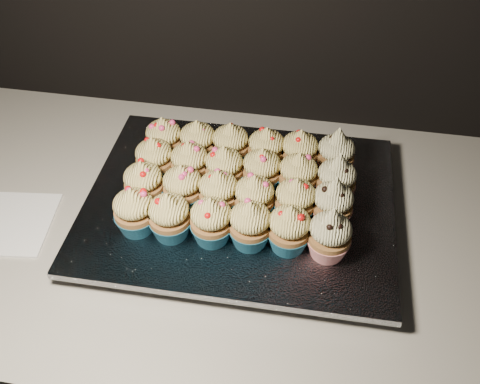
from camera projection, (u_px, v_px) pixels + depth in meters
The scene contains 29 objects.
cabinet at pixel (240, 364), 1.20m from camera, with size 2.40×0.60×0.86m, color black.
worktop at pixel (240, 231), 0.88m from camera, with size 2.44×0.64×0.04m, color beige.
napkin at pixel (9, 223), 0.87m from camera, with size 0.14×0.14×0.00m, color white.
baking_tray at pixel (240, 209), 0.88m from camera, with size 0.45×0.35×0.02m, color black.
foil_lining at pixel (240, 202), 0.87m from camera, with size 0.49×0.38×0.01m, color silver.
cupcake_0 at pixel (134, 211), 0.79m from camera, with size 0.06×0.06×0.08m.
cupcake_1 at pixel (169, 217), 0.78m from camera, with size 0.06×0.06×0.08m.
cupcake_2 at pixel (211, 221), 0.78m from camera, with size 0.06×0.06×0.08m.
cupcake_3 at pixel (250, 225), 0.77m from camera, with size 0.06×0.06×0.08m.
cupcake_4 at pixel (289, 229), 0.76m from camera, with size 0.06×0.06×0.08m.
cupcake_5 at pixel (330, 235), 0.75m from camera, with size 0.06×0.06×0.10m.
cupcake_6 at pixel (144, 184), 0.83m from camera, with size 0.06×0.06×0.08m.
cupcake_7 at pixel (183, 188), 0.83m from camera, with size 0.06×0.06×0.08m.
cupcake_8 at pixel (219, 193), 0.82m from camera, with size 0.06×0.06×0.08m.
cupcake_9 at pixel (254, 198), 0.81m from camera, with size 0.06×0.06×0.08m.
cupcake_10 at pixel (295, 201), 0.80m from camera, with size 0.06×0.06×0.08m.
cupcake_11 at pixel (333, 203), 0.80m from camera, with size 0.06×0.06×0.10m.
cupcake_12 at pixel (155, 159), 0.87m from camera, with size 0.06×0.06×0.08m.
cupcake_13 at pixel (190, 164), 0.87m from camera, with size 0.06×0.06×0.08m.
cupcake_14 at pixel (224, 169), 0.86m from camera, with size 0.06×0.06×0.08m.
cupcake_15 at pixel (262, 171), 0.85m from camera, with size 0.06×0.06×0.08m.
cupcake_16 at pixel (298, 175), 0.85m from camera, with size 0.06×0.06×0.08m.
cupcake_17 at pixel (336, 180), 0.84m from camera, with size 0.06×0.06×0.10m.
cupcake_18 at pixel (164, 139), 0.91m from camera, with size 0.06×0.06×0.08m.
cupcake_19 at pixel (198, 142), 0.91m from camera, with size 0.06×0.06×0.08m.
cupcake_20 at pixel (231, 145), 0.90m from camera, with size 0.06×0.06×0.08m.
cupcake_21 at pixel (266, 150), 0.89m from camera, with size 0.06×0.06×0.08m.
cupcake_22 at pixel (299, 152), 0.89m from camera, with size 0.06×0.06×0.08m.
cupcake_23 at pixel (336, 154), 0.88m from camera, with size 0.06×0.06×0.10m.
Camera 1 is at (0.10, 1.12, 1.54)m, focal length 40.00 mm.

